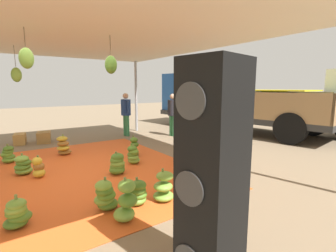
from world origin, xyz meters
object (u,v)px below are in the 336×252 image
(banana_bunch_0, at_px, (38,168))
(banana_bunch_13, at_px, (105,196))
(banana_bunch_2, at_px, (63,146))
(banana_bunch_7, at_px, (126,202))
(banana_bunch_10, at_px, (117,164))
(banana_bunch_3, at_px, (17,214))
(crate_1, at_px, (20,139))
(cargo_truck_main, at_px, (232,102))
(worker_0, at_px, (126,111))
(banana_bunch_1, at_px, (164,187))
(banana_bunch_6, at_px, (23,165))
(banana_bunch_9, at_px, (197,172))
(speaker_stack, at_px, (212,176))
(worker_1, at_px, (173,112))
(banana_bunch_8, at_px, (138,193))
(banana_bunch_5, at_px, (133,155))
(banana_bunch_4, at_px, (134,148))
(crate_0, at_px, (44,137))
(banana_bunch_11, at_px, (8,155))

(banana_bunch_0, bearing_deg, banana_bunch_13, 16.45)
(banana_bunch_2, height_order, banana_bunch_7, banana_bunch_7)
(banana_bunch_2, bearing_deg, banana_bunch_10, 15.00)
(banana_bunch_3, relative_size, crate_1, 0.78)
(cargo_truck_main, bearing_deg, worker_0, -106.27)
(banana_bunch_0, distance_m, banana_bunch_2, 1.64)
(banana_bunch_1, xyz_separation_m, banana_bunch_6, (-2.62, -1.68, -0.03))
(banana_bunch_1, xyz_separation_m, crate_1, (-5.86, -1.50, -0.06))
(banana_bunch_0, xyz_separation_m, banana_bunch_9, (1.93, 2.40, -0.01))
(speaker_stack, bearing_deg, worker_1, 146.86)
(crate_1, bearing_deg, banana_bunch_2, 21.03)
(banana_bunch_2, xyz_separation_m, banana_bunch_8, (3.59, 0.28, -0.05))
(banana_bunch_1, xyz_separation_m, worker_0, (-5.19, 1.83, 0.69))
(worker_0, bearing_deg, banana_bunch_0, -48.13)
(banana_bunch_2, height_order, banana_bunch_6, banana_bunch_2)
(banana_bunch_9, relative_size, cargo_truck_main, 0.06)
(banana_bunch_2, bearing_deg, banana_bunch_0, -28.08)
(banana_bunch_1, relative_size, crate_1, 0.94)
(banana_bunch_5, relative_size, banana_bunch_7, 0.78)
(banana_bunch_13, bearing_deg, banana_bunch_5, 142.69)
(banana_bunch_0, height_order, speaker_stack, speaker_stack)
(banana_bunch_4, bearing_deg, banana_bunch_10, -42.21)
(banana_bunch_13, xyz_separation_m, speaker_stack, (1.80, 0.30, 0.78))
(banana_bunch_10, bearing_deg, worker_1, 128.63)
(banana_bunch_4, bearing_deg, crate_0, -152.87)
(banana_bunch_3, relative_size, banana_bunch_11, 0.96)
(banana_bunch_2, xyz_separation_m, banana_bunch_7, (3.90, -0.06, 0.03))
(banana_bunch_7, bearing_deg, banana_bunch_3, -119.16)
(banana_bunch_7, relative_size, speaker_stack, 0.30)
(banana_bunch_0, xyz_separation_m, banana_bunch_6, (-0.37, -0.23, -0.01))
(banana_bunch_9, xyz_separation_m, crate_0, (-5.34, -1.81, -0.01))
(banana_bunch_2, distance_m, crate_1, 2.31)
(worker_1, relative_size, crate_1, 2.79)
(cargo_truck_main, bearing_deg, banana_bunch_11, -88.36)
(banana_bunch_2, bearing_deg, banana_bunch_8, 4.39)
(banana_bunch_4, bearing_deg, banana_bunch_5, -28.58)
(banana_bunch_6, distance_m, worker_0, 4.40)
(banana_bunch_3, xyz_separation_m, worker_1, (-3.74, 5.13, 0.72))
(banana_bunch_1, distance_m, banana_bunch_2, 3.76)
(banana_bunch_11, height_order, banana_bunch_13, banana_bunch_13)
(banana_bunch_0, xyz_separation_m, banana_bunch_8, (2.13, 1.05, -0.01))
(banana_bunch_3, distance_m, banana_bunch_9, 2.88)
(banana_bunch_5, bearing_deg, banana_bunch_0, -98.28)
(cargo_truck_main, bearing_deg, speaker_stack, -50.30)
(banana_bunch_10, xyz_separation_m, worker_1, (-2.65, 3.31, 0.69))
(crate_0, bearing_deg, banana_bunch_5, 19.69)
(banana_bunch_4, relative_size, banana_bunch_11, 1.21)
(banana_bunch_3, bearing_deg, banana_bunch_5, 122.27)
(worker_1, bearing_deg, banana_bunch_8, -41.45)
(banana_bunch_3, distance_m, banana_bunch_8, 1.56)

